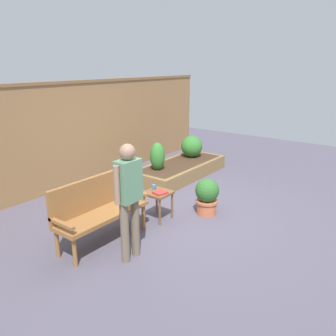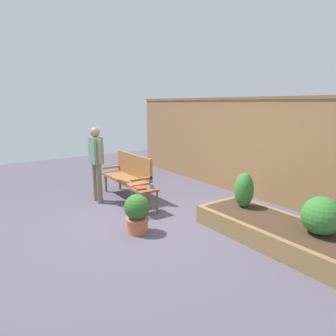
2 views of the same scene
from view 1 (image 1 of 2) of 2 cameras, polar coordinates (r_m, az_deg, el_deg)
ground_plane at (r=5.90m, az=1.34°, el=-7.74°), size 14.00×14.00×0.00m
fence_back at (r=7.32m, az=-15.40°, el=5.59°), size 8.40×0.14×2.16m
garden_bench at (r=4.98m, az=-11.69°, el=-6.15°), size 1.44×0.48×0.94m
side_table at (r=5.58m, az=-1.67°, el=-4.80°), size 0.40×0.40×0.48m
cup_on_table at (r=5.64m, az=-2.36°, el=-3.21°), size 0.10×0.07×0.08m
book_on_table at (r=5.47m, az=-1.33°, el=-4.13°), size 0.23×0.22×0.03m
potted_boxwood at (r=5.82m, az=6.57°, el=-4.59°), size 0.41×0.41×0.63m
raised_planter_bed at (r=7.80m, az=2.09°, el=-0.23°), size 2.40×1.00×0.30m
shrub_near_bench at (r=7.21m, az=-1.79°, el=1.98°), size 0.32×0.32×0.59m
shrub_far_corner at (r=8.25m, az=4.00°, el=3.65°), size 0.52×0.52×0.52m
person_by_bench at (r=4.30m, az=-6.60°, el=-4.10°), size 0.47×0.20×1.56m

